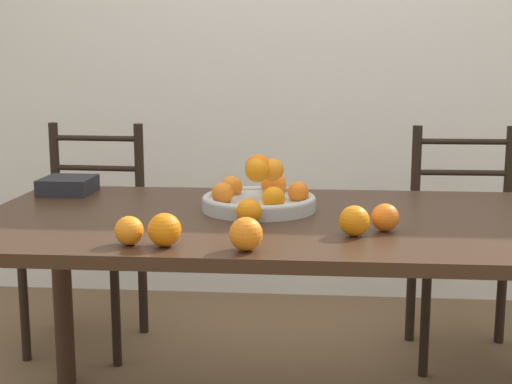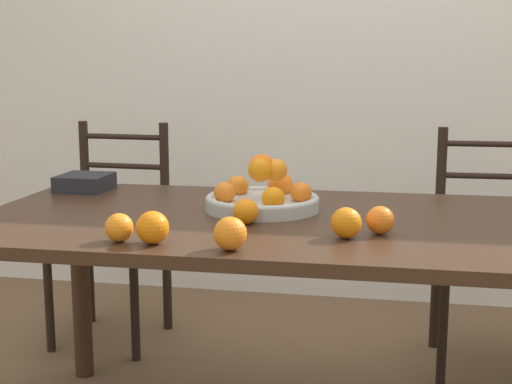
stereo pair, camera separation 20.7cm
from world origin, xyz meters
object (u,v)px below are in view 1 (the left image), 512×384
Objects in this scene: chair_right at (467,244)px; fruit_bowl at (260,196)px; orange_loose_5 at (165,230)px; orange_loose_2 at (354,221)px; orange_loose_1 at (246,234)px; orange_loose_3 at (249,212)px; orange_loose_0 at (385,217)px; orange_loose_4 at (129,231)px; book_stack at (68,185)px; chair_left at (87,236)px.

fruit_bowl is at bearing -139.24° from chair_right.
orange_loose_2 is at bearing 17.48° from orange_loose_5.
orange_loose_1 is 0.28m from orange_loose_3.
chair_right is (0.77, 1.18, -0.31)m from orange_loose_1.
orange_loose_0 is 1.04× the size of orange_loose_4.
book_stack is at bearing 134.14° from orange_loose_1.
orange_loose_1 is 1.14× the size of orange_loose_3.
book_stack is (-1.04, 0.48, -0.01)m from orange_loose_0.
chair_right is at bearing 3.15° from chair_left.
chair_left is at bearing 140.25° from orange_loose_0.
orange_loose_1 is 0.09× the size of chair_left.
fruit_bowl is 4.81× the size of orange_loose_4.
orange_loose_2 is 0.45× the size of book_stack.
chair_left reaches higher than orange_loose_3.
fruit_bowl is 1.09m from chair_left.
orange_loose_5 is at bearing -113.15° from fruit_bowl.
orange_loose_2 is 1.11× the size of orange_loose_4.
fruit_bowl is 0.48m from orange_loose_1.
orange_loose_5 is (-0.20, 0.02, 0.00)m from orange_loose_1.
chair_left is at bearing 130.56° from orange_loose_3.
chair_left is 5.19× the size of book_stack.
orange_loose_4 is at bearing -122.33° from fruit_bowl.
chair_left is at bearing 101.56° from book_stack.
chair_left reaches higher than orange_loose_0.
chair_right is at bearing 48.53° from orange_loose_3.
fruit_bowl is at bearing -38.53° from chair_left.
orange_loose_1 is at bearing -146.53° from orange_loose_0.
chair_left is 1.00× the size of chair_right.
fruit_bowl is 4.20× the size of orange_loose_5.
fruit_bowl is at bearing 131.03° from orange_loose_2.
book_stack is (-0.69, 0.71, -0.01)m from orange_loose_1.
book_stack is at bearing 155.34° from orange_loose_0.
orange_loose_5 reaches higher than orange_loose_3.
orange_loose_1 is 1.45m from chair_left.
orange_loose_3 is 0.37m from orange_loose_4.
fruit_bowl reaches higher than orange_loose_3.
orange_loose_3 is at bearing 54.81° from orange_loose_5.
fruit_bowl reaches higher than book_stack.
orange_loose_2 is at bearing -48.97° from fruit_bowl.
orange_loose_0 is 0.11m from orange_loose_2.
orange_loose_2 is 1.10m from book_stack.
orange_loose_4 is at bearing -165.84° from orange_loose_2.
orange_loose_0 is 0.93× the size of orange_loose_2.
orange_loose_3 is 0.87× the size of orange_loose_5.
orange_loose_4 is 0.41× the size of book_stack.
book_stack is at bearing -75.29° from chair_left.
chair_left is (-0.78, 0.69, -0.31)m from fruit_bowl.
book_stack is (-0.96, 0.54, -0.01)m from orange_loose_2.
orange_loose_2 is 1.49m from chair_left.
orange_loose_1 reaches higher than orange_loose_4.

